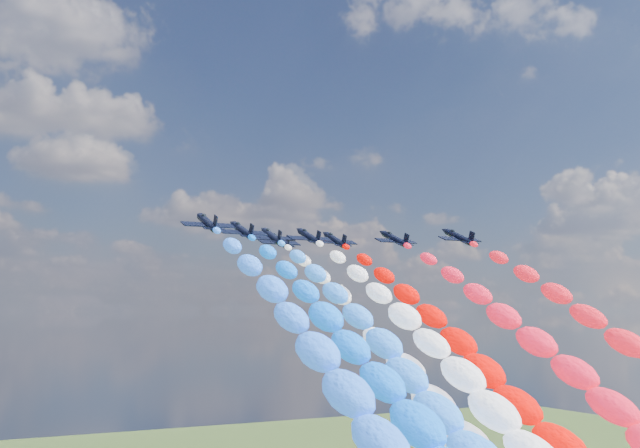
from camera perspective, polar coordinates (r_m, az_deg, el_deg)
jet_0 at (r=127.68m, az=-8.20°, el=0.11°), size 8.78×11.79×6.39m
jet_1 at (r=138.99m, az=-5.69°, el=-0.45°), size 8.92×11.89×6.39m
trail_1 at (r=94.68m, az=5.69°, el=-14.74°), size 6.39×97.06×59.20m
jet_2 at (r=149.44m, az=-3.55°, el=-0.88°), size 8.98×11.93×6.39m
trail_2 at (r=105.92m, az=7.61°, el=-13.82°), size 6.39×97.06×59.20m
jet_3 at (r=149.98m, az=-0.81°, el=-0.91°), size 8.57×11.64×6.39m
trail_3 at (r=107.86m, az=11.42°, el=-13.62°), size 6.39×97.06×59.20m
jet_4 at (r=159.10m, az=-3.03°, el=-1.22°), size 9.00×11.95×6.39m
trail_4 at (r=115.65m, az=7.39°, el=-13.19°), size 6.39×97.06×59.20m
jet_5 at (r=157.14m, az=1.09°, el=-1.16°), size 8.85×11.84×6.39m
trail_5 at (r=115.90m, az=13.24°, el=-13.06°), size 6.39×97.06×59.20m
jet_6 at (r=155.75m, az=5.45°, el=-1.09°), size 8.75×11.77×6.39m
trail_6 at (r=117.14m, az=19.26°, el=-12.81°), size 6.39×97.06×59.20m
jet_7 at (r=153.50m, az=10.06°, el=-0.94°), size 8.73×11.75×6.39m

